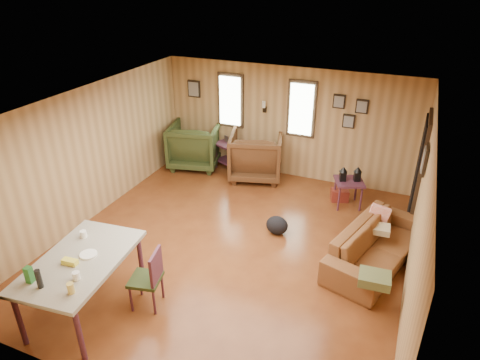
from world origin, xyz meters
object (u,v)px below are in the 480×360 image
(end_table, at_px, (230,151))
(side_table, at_px, (350,179))
(recliner_brown, at_px, (256,153))
(sofa, at_px, (378,239))
(dining_table, at_px, (80,265))
(recliner_green, at_px, (195,143))

(end_table, bearing_deg, side_table, -13.89)
(side_table, bearing_deg, recliner_brown, 167.02)
(sofa, height_order, end_table, sofa)
(end_table, relative_size, dining_table, 0.43)
(recliner_brown, xyz_separation_m, side_table, (2.09, -0.48, 0.00))
(recliner_brown, relative_size, dining_table, 0.64)
(dining_table, bearing_deg, sofa, 31.26)
(end_table, bearing_deg, recliner_brown, -16.56)
(recliner_brown, relative_size, side_table, 1.35)
(recliner_brown, bearing_deg, end_table, -32.65)
(end_table, height_order, dining_table, dining_table)
(recliner_green, height_order, side_table, recliner_green)
(sofa, distance_m, end_table, 4.21)
(recliner_green, height_order, dining_table, recliner_green)
(recliner_green, bearing_deg, recliner_brown, 165.61)
(recliner_brown, height_order, dining_table, recliner_brown)
(dining_table, bearing_deg, end_table, 84.90)
(sofa, xyz_separation_m, recliner_brown, (-2.82, 2.10, 0.14))
(sofa, relative_size, recliner_green, 1.93)
(recliner_brown, bearing_deg, recliner_green, -16.95)
(recliner_green, xyz_separation_m, dining_table, (0.88, -4.74, 0.22))
(side_table, bearing_deg, dining_table, -122.64)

